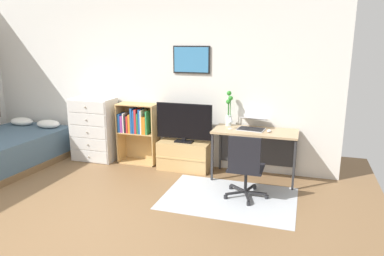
# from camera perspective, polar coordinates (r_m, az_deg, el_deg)

# --- Properties ---
(ground_plane) EXTENTS (7.20, 7.20, 0.00)m
(ground_plane) POSITION_cam_1_polar(r_m,az_deg,el_deg) (4.33, -20.81, -14.60)
(ground_plane) COLOR brown
(wall_back_with_posters) EXTENTS (6.12, 0.09, 2.70)m
(wall_back_with_posters) POSITION_cam_1_polar(r_m,az_deg,el_deg) (5.93, -7.22, 7.49)
(wall_back_with_posters) COLOR silver
(wall_back_with_posters) RESTS_ON ground_plane
(area_rug) EXTENTS (1.70, 1.20, 0.01)m
(area_rug) POSITION_cam_1_polar(r_m,az_deg,el_deg) (4.74, 5.96, -11.09)
(area_rug) COLOR #B2B7BC
(area_rug) RESTS_ON ground_plane
(bed) EXTENTS (1.42, 1.99, 0.65)m
(bed) POSITION_cam_1_polar(r_m,az_deg,el_deg) (6.53, -27.83, -3.21)
(bed) COLOR brown
(bed) RESTS_ON ground_plane
(dresser) EXTENTS (0.72, 0.46, 1.06)m
(dresser) POSITION_cam_1_polar(r_m,az_deg,el_deg) (6.27, -15.39, -0.19)
(dresser) COLOR silver
(dresser) RESTS_ON ground_plane
(bookshelf) EXTENTS (0.65, 0.30, 1.00)m
(bookshelf) POSITION_cam_1_polar(r_m,az_deg,el_deg) (5.92, -8.84, 0.08)
(bookshelf) COLOR tan
(bookshelf) RESTS_ON ground_plane
(tv_stand) EXTENTS (0.81, 0.41, 0.45)m
(tv_stand) POSITION_cam_1_polar(r_m,az_deg,el_deg) (5.67, -1.21, -4.39)
(tv_stand) COLOR tan
(tv_stand) RESTS_ON ground_plane
(television) EXTENTS (0.90, 0.16, 0.61)m
(television) POSITION_cam_1_polar(r_m,az_deg,el_deg) (5.50, -1.31, 0.83)
(television) COLOR black
(television) RESTS_ON tv_stand
(desk) EXTENTS (1.20, 0.57, 0.74)m
(desk) POSITION_cam_1_polar(r_m,az_deg,el_deg) (5.31, 10.18, -1.64)
(desk) COLOR tan
(desk) RESTS_ON ground_plane
(office_chair) EXTENTS (0.56, 0.58, 0.86)m
(office_chair) POSITION_cam_1_polar(r_m,az_deg,el_deg) (4.58, 8.53, -5.97)
(office_chair) COLOR #232326
(office_chair) RESTS_ON ground_plane
(laptop) EXTENTS (0.43, 0.45, 0.17)m
(laptop) POSITION_cam_1_polar(r_m,az_deg,el_deg) (5.28, 9.67, 0.61)
(laptop) COLOR #B7B7BC
(laptop) RESTS_ON desk
(computer_mouse) EXTENTS (0.06, 0.10, 0.03)m
(computer_mouse) POSITION_cam_1_polar(r_m,az_deg,el_deg) (5.14, 12.27, -0.45)
(computer_mouse) COLOR silver
(computer_mouse) RESTS_ON desk
(bamboo_vase) EXTENTS (0.10, 0.10, 0.53)m
(bamboo_vase) POSITION_cam_1_polar(r_m,az_deg,el_deg) (5.39, 5.94, 2.83)
(bamboo_vase) COLOR silver
(bamboo_vase) RESTS_ON desk
(wine_glass) EXTENTS (0.07, 0.07, 0.18)m
(wine_glass) POSITION_cam_1_polar(r_m,az_deg,el_deg) (5.20, 6.17, 1.30)
(wine_glass) COLOR silver
(wine_glass) RESTS_ON desk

